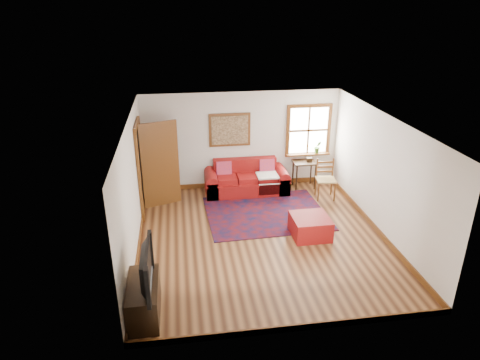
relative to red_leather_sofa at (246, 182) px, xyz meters
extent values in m
plane|color=#462512|center=(-0.07, -2.34, -0.27)|extent=(5.50, 5.50, 0.00)
cube|color=silver|center=(-0.07, 0.41, 0.98)|extent=(5.00, 0.04, 2.50)
cube|color=silver|center=(-0.07, -5.09, 0.98)|extent=(5.00, 0.04, 2.50)
cube|color=silver|center=(-2.57, -2.34, 0.98)|extent=(0.04, 5.50, 2.50)
cube|color=silver|center=(2.43, -2.34, 0.98)|extent=(0.04, 5.50, 2.50)
cube|color=white|center=(-0.07, -2.34, 2.23)|extent=(5.00, 5.50, 0.04)
cube|color=brown|center=(-0.07, 0.39, -0.21)|extent=(5.00, 0.03, 0.12)
cube|color=brown|center=(-2.56, -2.34, -0.21)|extent=(0.03, 5.50, 0.12)
cube|color=brown|center=(2.41, -2.34, -0.21)|extent=(0.03, 5.50, 0.12)
cube|color=white|center=(1.68, 0.39, 1.18)|extent=(1.00, 0.02, 1.20)
cube|color=brown|center=(1.68, 0.38, 1.82)|extent=(1.18, 0.06, 0.09)
cube|color=brown|center=(1.68, 0.38, 0.53)|extent=(1.18, 0.06, 0.09)
cube|color=brown|center=(1.13, 0.38, 1.18)|extent=(0.09, 0.06, 1.20)
cube|color=brown|center=(2.22, 0.38, 1.18)|extent=(0.09, 0.06, 1.20)
cube|color=brown|center=(1.68, 0.38, 1.18)|extent=(1.00, 0.04, 0.05)
cube|color=brown|center=(1.68, 0.31, 0.56)|extent=(1.15, 0.20, 0.04)
imported|color=#396623|center=(1.93, 0.29, 0.74)|extent=(0.18, 0.15, 0.33)
cube|color=black|center=(-2.56, -0.74, 0.75)|extent=(0.02, 0.90, 2.05)
cube|color=brown|center=(-2.53, -1.24, 0.75)|extent=(0.06, 0.09, 2.05)
cube|color=brown|center=(-2.53, -0.25, 0.75)|extent=(0.06, 0.09, 2.05)
cube|color=brown|center=(-2.53, -0.74, 1.82)|extent=(0.06, 1.08, 0.09)
cube|color=brown|center=(-2.11, -0.44, 0.75)|extent=(0.86, 0.35, 2.05)
cube|color=silver|center=(-2.11, -0.44, 0.86)|extent=(0.56, 0.22, 1.33)
cube|color=brown|center=(-0.37, 0.38, 1.28)|extent=(1.05, 0.04, 0.85)
cube|color=tan|center=(-0.37, 0.35, 1.28)|extent=(0.92, 0.03, 0.72)
cube|color=#550C10|center=(0.25, -1.28, -0.26)|extent=(2.78, 2.26, 0.02)
cube|color=maroon|center=(0.00, -0.05, -0.09)|extent=(2.09, 0.86, 0.36)
cube|color=maroon|center=(0.00, 0.26, 0.32)|extent=(1.63, 0.24, 0.45)
cube|color=maroon|center=(-0.90, -0.05, -0.04)|extent=(0.29, 0.86, 0.45)
cube|color=maroon|center=(0.90, -0.05, -0.04)|extent=(0.29, 0.86, 0.45)
cube|color=#EA3F21|center=(-0.56, 0.11, 0.35)|extent=(0.38, 0.19, 0.40)
cube|color=#EA3F21|center=(0.55, 0.11, 0.35)|extent=(0.38, 0.19, 0.40)
cube|color=silver|center=(0.50, -0.22, 0.23)|extent=(0.53, 0.48, 0.04)
cube|color=maroon|center=(0.96, -2.40, -0.05)|extent=(0.77, 0.77, 0.43)
cube|color=black|center=(1.53, 0.07, 0.42)|extent=(0.59, 0.44, 0.04)
cylinder|color=black|center=(1.29, -0.11, 0.06)|extent=(0.04, 0.04, 0.67)
cylinder|color=black|center=(1.78, -0.11, 0.06)|extent=(0.04, 0.04, 0.67)
cylinder|color=black|center=(1.29, 0.25, 0.06)|extent=(0.04, 0.04, 0.67)
cylinder|color=black|center=(1.78, 0.25, 0.06)|extent=(0.04, 0.04, 0.67)
cube|color=tan|center=(1.87, -0.66, 0.22)|extent=(0.51, 0.49, 0.04)
cylinder|color=brown|center=(1.65, -0.83, -0.04)|extent=(0.04, 0.04, 0.47)
cylinder|color=brown|center=(2.04, -0.87, -0.04)|extent=(0.04, 0.04, 0.47)
cylinder|color=brown|center=(1.69, -0.45, 0.22)|extent=(0.04, 0.04, 0.98)
cylinder|color=brown|center=(2.09, -0.50, 0.22)|extent=(0.04, 0.04, 0.98)
cube|color=brown|center=(1.89, -0.48, 0.49)|extent=(0.40, 0.08, 0.29)
cube|color=black|center=(-2.32, -4.37, 0.02)|extent=(0.47, 1.05, 0.58)
imported|color=black|center=(-2.30, -4.43, 0.63)|extent=(0.15, 1.13, 0.65)
cylinder|color=silver|center=(-2.27, -3.97, 0.40)|extent=(0.12, 0.12, 0.18)
cylinder|color=#FFA53F|center=(-2.27, -3.97, 0.37)|extent=(0.07, 0.07, 0.12)
camera|label=1|loc=(-1.63, -9.91, 4.30)|focal=32.00mm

